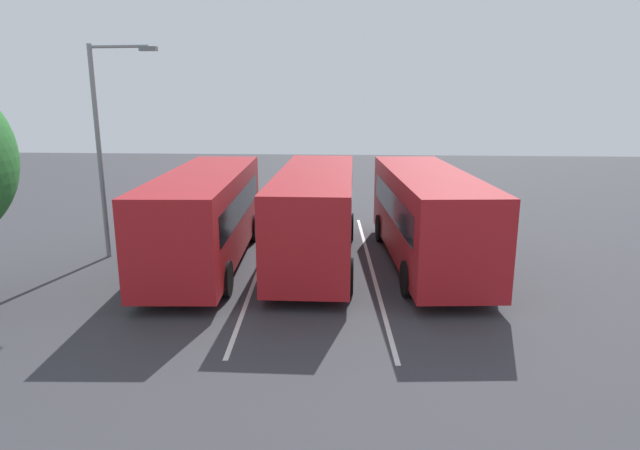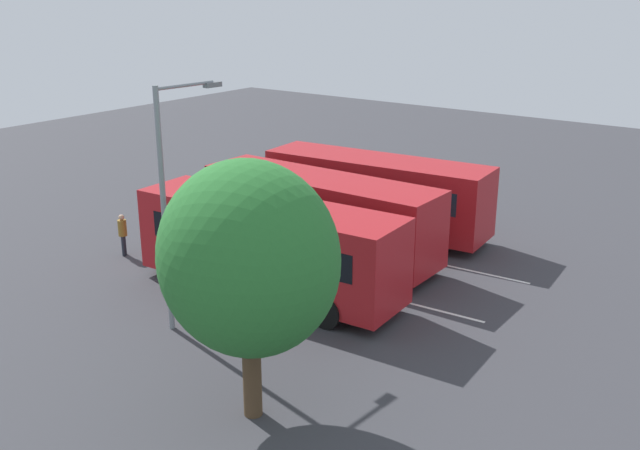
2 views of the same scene
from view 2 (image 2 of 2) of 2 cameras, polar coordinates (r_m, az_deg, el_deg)
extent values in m
plane|color=#38383D|center=(26.73, 0.87, -2.78)|extent=(67.13, 67.13, 0.00)
cube|color=#AD191E|center=(29.28, 4.44, 2.63)|extent=(9.36, 3.15, 2.73)
cube|color=#19232D|center=(31.36, -2.97, 5.11)|extent=(0.29, 2.11, 1.14)
cube|color=#19232D|center=(28.19, 3.37, 2.72)|extent=(7.71, 0.72, 0.87)
cube|color=#19232D|center=(30.20, 5.48, 3.73)|extent=(7.71, 0.72, 0.87)
cube|color=black|center=(31.27, -3.01, 5.91)|extent=(0.26, 1.92, 0.32)
cube|color=black|center=(31.86, -2.96, 1.83)|extent=(0.28, 2.21, 0.36)
cylinder|color=black|center=(30.10, -1.59, 0.71)|extent=(1.04, 0.36, 1.02)
cylinder|color=black|center=(31.94, 0.64, 1.77)|extent=(1.04, 0.36, 1.02)
cylinder|color=black|center=(27.49, 8.74, -1.25)|extent=(1.04, 0.36, 1.02)
cylinder|color=black|center=(29.49, 10.49, 0.02)|extent=(1.04, 0.36, 1.02)
cube|color=#AD191E|center=(26.40, 0.02, 0.91)|extent=(9.20, 2.40, 2.73)
cube|color=#19232D|center=(29.02, -7.28, 3.89)|extent=(0.12, 2.11, 1.14)
cube|color=#19232D|center=(25.41, -1.54, 0.97)|extent=(7.73, 0.09, 0.87)
cube|color=#19232D|center=(27.21, 1.47, 2.16)|extent=(7.73, 0.09, 0.87)
cube|color=black|center=(28.93, -7.34, 4.76)|extent=(0.10, 1.92, 0.32)
cube|color=black|center=(29.56, -7.17, 0.38)|extent=(0.10, 2.20, 0.36)
cylinder|color=black|center=(27.73, -6.29, -0.97)|extent=(1.02, 0.28, 1.02)
cylinder|color=black|center=(29.35, -3.30, 0.22)|extent=(1.02, 0.28, 1.02)
cylinder|color=black|center=(24.36, 4.03, -3.69)|extent=(1.02, 0.28, 1.02)
cylinder|color=black|center=(26.19, 6.70, -2.16)|extent=(1.02, 0.28, 1.02)
cube|color=#AD191E|center=(23.41, -4.08, -1.46)|extent=(9.31, 2.89, 2.73)
cube|color=black|center=(26.08, -12.13, 1.95)|extent=(0.23, 2.11, 1.14)
cube|color=black|center=(22.44, -5.90, -1.52)|extent=(7.72, 0.49, 0.87)
cube|color=black|center=(24.19, -2.43, 0.05)|extent=(7.72, 0.49, 0.87)
cube|color=black|center=(25.97, -12.23, 2.91)|extent=(0.20, 1.92, 0.32)
cube|color=black|center=(26.68, -11.91, -1.90)|extent=(0.22, 2.21, 0.36)
cylinder|color=black|center=(24.86, -11.04, -3.54)|extent=(1.03, 0.33, 1.02)
cylinder|color=black|center=(26.41, -7.63, -2.03)|extent=(1.03, 0.33, 1.02)
cylinder|color=black|center=(21.44, 0.46, -6.84)|extent=(1.03, 0.33, 1.02)
cylinder|color=black|center=(23.22, 3.52, -4.83)|extent=(1.03, 0.33, 1.02)
cylinder|color=#232833|center=(28.13, -15.11, -1.50)|extent=(0.13, 0.13, 0.77)
cylinder|color=#232833|center=(27.99, -15.18, -1.61)|extent=(0.13, 0.13, 0.77)
cylinder|color=olive|center=(27.84, -15.26, -0.22)|extent=(0.45, 0.45, 0.61)
sphere|color=tan|center=(27.71, -15.34, 0.59)|extent=(0.21, 0.21, 0.21)
cylinder|color=gray|center=(20.78, -12.14, 0.90)|extent=(0.16, 0.16, 7.11)
cylinder|color=gray|center=(20.64, -10.57, 10.73)|extent=(0.25, 1.99, 0.10)
cube|color=slate|center=(21.28, -8.44, 10.85)|extent=(0.24, 0.57, 0.14)
cylinder|color=#4C3823|center=(17.19, -5.37, -11.26)|extent=(0.44, 0.44, 2.35)
ellipsoid|color=#28702D|center=(16.01, -5.66, -2.64)|extent=(4.23, 3.81, 4.44)
cube|color=silver|center=(28.15, 3.05, -1.67)|extent=(13.46, 0.86, 0.01)
cube|color=silver|center=(25.35, -1.55, -3.98)|extent=(13.46, 0.86, 0.01)
camera|label=1|loc=(22.08, 42.71, 2.77)|focal=30.50mm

